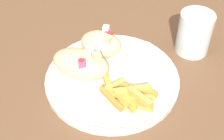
# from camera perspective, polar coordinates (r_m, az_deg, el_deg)

# --- Properties ---
(table) EXTENTS (1.16, 1.16, 0.75)m
(table) POSITION_cam_1_polar(r_m,az_deg,el_deg) (0.80, 1.54, -5.18)
(table) COLOR brown
(table) RESTS_ON ground_plane
(plate) EXTENTS (0.31, 0.31, 0.02)m
(plate) POSITION_cam_1_polar(r_m,az_deg,el_deg) (0.72, 0.00, -1.40)
(plate) COLOR white
(plate) RESTS_ON table
(pita_sandwich_near) EXTENTS (0.16, 0.13, 0.07)m
(pita_sandwich_near) POSITION_cam_1_polar(r_m,az_deg,el_deg) (0.70, -5.65, 1.22)
(pita_sandwich_near) COLOR beige
(pita_sandwich_near) RESTS_ON plate
(pita_sandwich_far) EXTENTS (0.12, 0.11, 0.07)m
(pita_sandwich_far) POSITION_cam_1_polar(r_m,az_deg,el_deg) (0.75, -2.01, 4.83)
(pita_sandwich_far) COLOR beige
(pita_sandwich_far) RESTS_ON plate
(fries_pile) EXTENTS (0.14, 0.09, 0.04)m
(fries_pile) POSITION_cam_1_polar(r_m,az_deg,el_deg) (0.66, 2.75, -4.50)
(fries_pile) COLOR gold
(fries_pile) RESTS_ON plate
(sauce_ramekin) EXTENTS (0.07, 0.07, 0.03)m
(sauce_ramekin) POSITION_cam_1_polar(r_m,az_deg,el_deg) (0.74, 5.31, 2.85)
(sauce_ramekin) COLOR white
(sauce_ramekin) RESTS_ON plate
(water_glass) EXTENTS (0.08, 0.08, 0.11)m
(water_glass) POSITION_cam_1_polar(r_m,az_deg,el_deg) (0.80, 14.76, 6.26)
(water_glass) COLOR silver
(water_glass) RESTS_ON table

